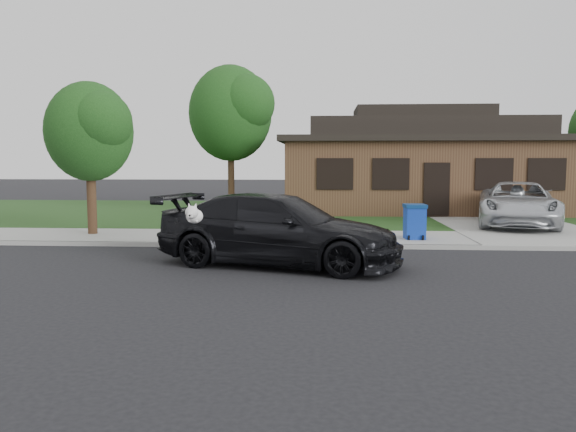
{
  "coord_description": "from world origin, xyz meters",
  "views": [
    {
      "loc": [
        -0.42,
        -11.44,
        2.32
      ],
      "look_at": [
        -1.23,
        1.09,
        1.1
      ],
      "focal_mm": 35.0,
      "sensor_mm": 36.0,
      "label": 1
    }
  ],
  "objects": [
    {
      "name": "tree_2",
      "position": [
        -7.38,
        5.11,
        3.27
      ],
      "size": [
        2.73,
        2.6,
        4.59
      ],
      "color": "#332114",
      "rests_on": "ground"
    },
    {
      "name": "house",
      "position": [
        4.0,
        15.0,
        2.13
      ],
      "size": [
        12.6,
        8.6,
        4.65
      ],
      "color": "#422B1C",
      "rests_on": "ground"
    },
    {
      "name": "lawn",
      "position": [
        0.0,
        13.0,
        0.07
      ],
      "size": [
        60.0,
        13.0,
        0.13
      ],
      "primitive_type": "cube",
      "color": "#193814",
      "rests_on": "ground"
    },
    {
      "name": "recycling_bin",
      "position": [
        2.16,
        4.65,
        0.62
      ],
      "size": [
        0.63,
        0.66,
        0.99
      ],
      "rotation": [
        0.0,
        0.0,
        0.07
      ],
      "color": "#0E309B",
      "rests_on": "sidewalk"
    },
    {
      "name": "minivan",
      "position": [
        6.19,
        8.15,
        0.88
      ],
      "size": [
        3.81,
        5.82,
        1.49
      ],
      "primitive_type": "imported",
      "rotation": [
        0.0,
        0.0,
        -0.27
      ],
      "color": "silver",
      "rests_on": "driveway"
    },
    {
      "name": "driveway",
      "position": [
        6.0,
        10.0,
        0.07
      ],
      "size": [
        4.5,
        13.0,
        0.14
      ],
      "primitive_type": "cube",
      "color": "gray",
      "rests_on": "ground"
    },
    {
      "name": "sedan",
      "position": [
        -1.44,
        0.99,
        0.8
      ],
      "size": [
        5.93,
        3.72,
        1.6
      ],
      "rotation": [
        0.0,
        0.0,
        1.28
      ],
      "color": "black",
      "rests_on": "ground"
    },
    {
      "name": "tree_0",
      "position": [
        -4.34,
        12.88,
        4.48
      ],
      "size": [
        3.78,
        3.6,
        6.34
      ],
      "color": "#332114",
      "rests_on": "ground"
    },
    {
      "name": "ground",
      "position": [
        0.0,
        0.0,
        0.0
      ],
      "size": [
        120.0,
        120.0,
        0.0
      ],
      "primitive_type": "plane",
      "color": "black",
      "rests_on": "ground"
    },
    {
      "name": "sidewalk",
      "position": [
        0.0,
        5.0,
        0.06
      ],
      "size": [
        60.0,
        3.0,
        0.12
      ],
      "primitive_type": "cube",
      "color": "gray",
      "rests_on": "ground"
    },
    {
      "name": "curb",
      "position": [
        0.0,
        3.5,
        0.06
      ],
      "size": [
        60.0,
        0.12,
        0.12
      ],
      "primitive_type": "cube",
      "color": "gray",
      "rests_on": "ground"
    }
  ]
}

